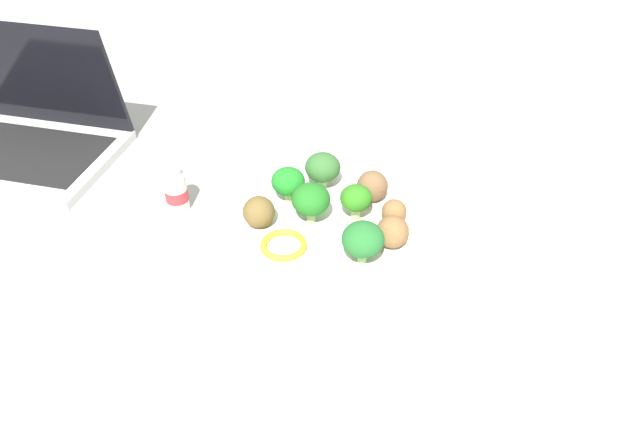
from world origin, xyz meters
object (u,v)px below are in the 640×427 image
at_px(broccoli_floret_back_right, 288,182).
at_px(meatball_center, 372,186).
at_px(broccoli_floret_near_rim, 309,201).
at_px(meatball_front_right, 394,211).
at_px(plate, 320,229).
at_px(broccoli_floret_mid_left, 356,199).
at_px(yogurt_bottle, 176,192).
at_px(pepper_ring_front_left, 284,245).
at_px(fork, 479,296).
at_px(broccoli_floret_center, 363,240).
at_px(broccoli_floret_front_right, 323,168).
at_px(meatball_mid_right, 259,212).
at_px(meatball_back_right, 392,232).
at_px(napkin, 488,292).
at_px(laptop, 23,132).
at_px(knife, 487,279).

distance_m(broccoli_floret_back_right, meatball_center, 0.12).
distance_m(broccoli_floret_near_rim, meatball_front_right, 0.12).
height_order(plate, meatball_center, meatball_center).
bearing_deg(broccoli_floret_mid_left, yogurt_bottle, 19.32).
distance_m(pepper_ring_front_left, fork, 0.26).
bearing_deg(broccoli_floret_center, broccoli_floret_front_right, -45.44).
xyz_separation_m(meatball_center, meatball_mid_right, (0.12, 0.13, -0.00)).
relative_size(broccoli_floret_mid_left, pepper_ring_front_left, 0.85).
bearing_deg(yogurt_bottle, broccoli_floret_center, -178.60).
relative_size(meatball_center, meatball_back_right, 1.03).
relative_size(broccoli_floret_mid_left, meatball_front_right, 1.52).
bearing_deg(broccoli_floret_center, meatball_center, -70.82).
xyz_separation_m(broccoli_floret_back_right, napkin, (-0.32, 0.04, -0.05)).
height_order(meatball_front_right, laptop, laptop).
xyz_separation_m(plate, fork, (-0.24, 0.02, -0.00)).
relative_size(broccoli_floret_center, knife, 0.42).
xyz_separation_m(broccoli_floret_front_right, meatball_front_right, (-0.13, 0.03, -0.02)).
height_order(knife, yogurt_bottle, yogurt_bottle).
xyz_separation_m(broccoli_floret_near_rim, fork, (-0.26, 0.02, -0.05)).
height_order(meatball_center, knife, meatball_center).
relative_size(broccoli_floret_near_rim, knife, 0.43).
xyz_separation_m(meatball_front_right, pepper_ring_front_left, (0.11, 0.12, -0.01)).
bearing_deg(meatball_center, broccoli_floret_back_right, 29.55).
xyz_separation_m(broccoli_floret_mid_left, laptop, (0.58, 0.08, -0.01)).
height_order(broccoli_floret_center, meatball_center, broccoli_floret_center).
bearing_deg(broccoli_floret_mid_left, fork, 163.13).
relative_size(meatball_front_right, knife, 0.25).
distance_m(broccoli_floret_mid_left, broccoli_floret_center, 0.09).
xyz_separation_m(broccoli_floret_front_right, meatball_mid_right, (0.03, 0.13, -0.01)).
xyz_separation_m(broccoli_floret_front_right, napkin, (-0.29, 0.09, -0.05)).
bearing_deg(broccoli_floret_near_rim, meatball_front_right, -149.62).
bearing_deg(pepper_ring_front_left, napkin, -167.11).
relative_size(broccoli_floret_mid_left, meatball_mid_right, 1.19).
bearing_deg(broccoli_floret_back_right, broccoli_floret_center, 154.75).
height_order(meatball_mid_right, laptop, laptop).
xyz_separation_m(broccoli_floret_mid_left, broccoli_floret_back_right, (0.11, 0.01, -0.00)).
height_order(plate, meatball_mid_right, meatball_mid_right).
xyz_separation_m(plate, napkin, (-0.25, 0.01, -0.01)).
relative_size(broccoli_floret_back_right, meatball_front_right, 1.52).
xyz_separation_m(broccoli_floret_back_right, meatball_mid_right, (0.01, 0.07, -0.01)).
xyz_separation_m(meatball_center, napkin, (-0.21, 0.10, -0.04)).
bearing_deg(broccoli_floret_back_right, plate, 156.63).
height_order(broccoli_floret_mid_left, broccoli_floret_center, broccoli_floret_center).
relative_size(broccoli_floret_back_right, meatball_back_right, 1.19).
bearing_deg(yogurt_bottle, laptop, -1.58).
distance_m(broccoli_floret_near_rim, knife, 0.26).
height_order(meatball_front_right, pepper_ring_front_left, meatball_front_right).
xyz_separation_m(broccoli_floret_back_right, yogurt_bottle, (0.15, 0.08, -0.02)).
distance_m(broccoli_floret_front_right, napkin, 0.31).
bearing_deg(broccoli_floret_front_right, broccoli_floret_near_rim, 106.41).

